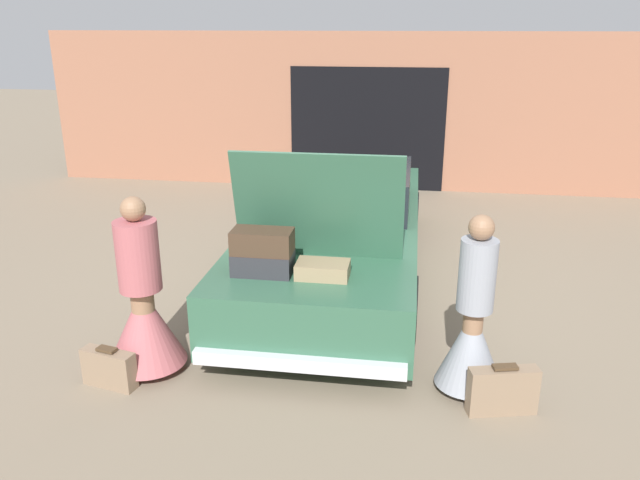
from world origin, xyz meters
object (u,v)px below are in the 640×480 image
(suitcase_beside_left_person, at_px, (109,368))
(person_right, at_px, (472,331))
(car, at_px, (338,229))
(suitcase_beside_right_person, at_px, (503,391))
(person_left, at_px, (144,311))

(suitcase_beside_left_person, bearing_deg, person_right, 7.34)
(car, height_order, suitcase_beside_right_person, car)
(suitcase_beside_left_person, bearing_deg, suitcase_beside_right_person, 1.81)
(person_right, xyz_separation_m, suitcase_beside_right_person, (0.24, -0.29, -0.36))
(suitcase_beside_right_person, bearing_deg, suitcase_beside_left_person, -178.19)
(suitcase_beside_left_person, distance_m, suitcase_beside_right_person, 3.26)
(person_right, relative_size, suitcase_beside_left_person, 3.11)
(car, height_order, suitcase_beside_left_person, car)
(person_left, distance_m, suitcase_beside_right_person, 3.08)
(car, height_order, person_left, car)
(suitcase_beside_right_person, bearing_deg, car, 121.81)
(car, relative_size, person_left, 3.28)
(suitcase_beside_left_person, bearing_deg, person_left, 56.70)
(person_right, bearing_deg, suitcase_beside_right_person, -141.13)
(car, bearing_deg, suitcase_beside_left_person, -120.25)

